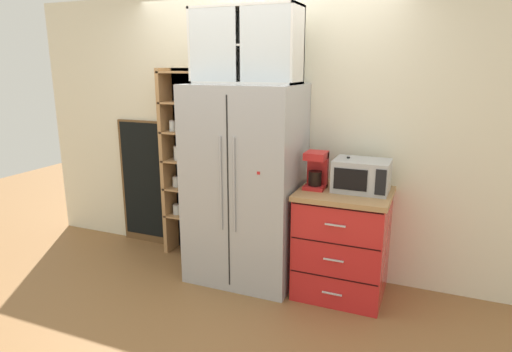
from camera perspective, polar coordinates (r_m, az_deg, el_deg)
name	(u,v)px	position (r m, az deg, el deg)	size (l,w,h in m)	color
ground_plane	(246,275)	(4.18, -1.32, -12.77)	(10.77, 10.77, 0.00)	olive
wall_back_cream	(262,133)	(4.14, 0.84, 5.58)	(5.06, 0.10, 2.55)	silver
refrigerator	(246,184)	(3.86, -1.37, -1.12)	(0.95, 0.71, 1.75)	#ADAFB5
pantry_shelf_column	(189,163)	(4.44, -8.78, 1.63)	(0.51, 0.26, 1.88)	brown
counter_cabinet	(342,242)	(3.78, 11.22, -8.50)	(0.75, 0.66, 0.90)	red
microwave	(362,176)	(3.63, 13.62, 0.05)	(0.44, 0.33, 0.26)	#ADAFB5
coffee_maker	(317,170)	(3.65, 7.91, 0.83)	(0.17, 0.20, 0.31)	red
mug_charcoal	(347,184)	(3.68, 11.82, -1.00)	(0.11, 0.08, 0.09)	#2D2D33
mug_navy	(345,187)	(3.59, 11.51, -1.39)	(0.11, 0.08, 0.09)	navy
bottle_cobalt	(345,179)	(3.58, 11.55, -0.39)	(0.07, 0.07, 0.25)	navy
bottle_green	(347,175)	(3.67, 11.85, 0.14)	(0.06, 0.06, 0.27)	#285B33
upper_cabinet	(247,46)	(3.77, -1.17, 16.65)	(0.92, 0.32, 0.62)	silver
chalkboard_menu	(145,182)	(4.85, -14.28, -0.82)	(0.60, 0.04, 1.34)	brown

